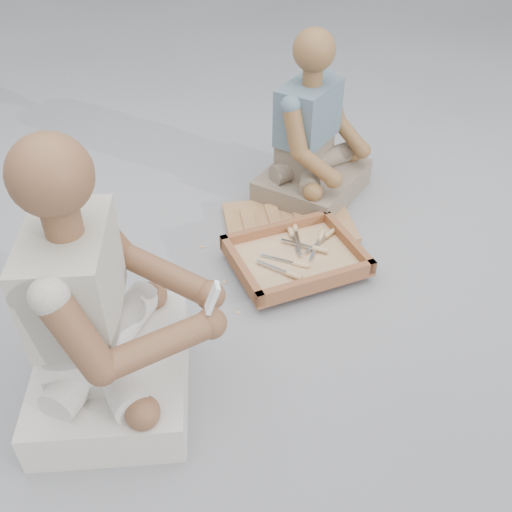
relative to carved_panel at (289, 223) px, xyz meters
name	(u,v)px	position (x,y,z in m)	size (l,w,h in m)	color
ground	(282,332)	(-0.33, -0.63, -0.02)	(60.00, 60.00, 0.00)	#97989D
carved_panel	(289,223)	(0.00, 0.00, 0.00)	(0.61, 0.40, 0.04)	olive
tool_tray	(296,257)	(-0.11, -0.30, 0.04)	(0.55, 0.44, 0.07)	brown
chisel_0	(327,236)	(0.08, -0.23, 0.06)	(0.20, 0.12, 0.02)	silver
chisel_1	(291,234)	(-0.06, -0.16, 0.06)	(0.07, 0.22, 0.02)	silver
chisel_2	(295,228)	(-0.03, -0.13, 0.07)	(0.09, 0.21, 0.02)	silver
chisel_3	(320,239)	(0.04, -0.24, 0.06)	(0.16, 0.17, 0.02)	silver
chisel_4	(316,248)	(-0.01, -0.30, 0.06)	(0.16, 0.17, 0.02)	silver
chisel_5	(290,274)	(-0.20, -0.41, 0.06)	(0.14, 0.19, 0.02)	silver
chisel_6	(292,231)	(-0.05, -0.13, 0.05)	(0.08, 0.22, 0.02)	silver
chisel_7	(296,264)	(-0.13, -0.35, 0.05)	(0.17, 0.17, 0.02)	silver
wood_chip_0	(323,274)	(-0.02, -0.38, -0.02)	(0.02, 0.01, 0.00)	tan
wood_chip_1	(228,242)	(-0.32, 0.00, -0.02)	(0.02, 0.01, 0.00)	tan
wood_chip_2	(238,313)	(-0.45, -0.46, -0.02)	(0.02, 0.01, 0.00)	tan
wood_chip_3	(373,264)	(0.22, -0.41, -0.02)	(0.02, 0.01, 0.00)	tan
wood_chip_4	(293,220)	(0.04, 0.04, -0.02)	(0.02, 0.01, 0.00)	tan
wood_chip_5	(328,219)	(0.21, -0.02, -0.02)	(0.02, 0.01, 0.00)	tan
wood_chip_6	(225,282)	(-0.43, -0.26, -0.02)	(0.02, 0.01, 0.00)	tan
wood_chip_7	(342,259)	(0.11, -0.33, -0.02)	(0.02, 0.01, 0.00)	tan
wood_chip_8	(202,247)	(-0.44, 0.01, -0.02)	(0.02, 0.01, 0.00)	tan
wood_chip_9	(353,266)	(0.13, -0.39, -0.02)	(0.02, 0.01, 0.00)	tan
wood_chip_10	(305,222)	(0.09, 0.00, -0.02)	(0.02, 0.01, 0.00)	tan
wood_chip_11	(304,259)	(-0.05, -0.26, -0.02)	(0.02, 0.01, 0.00)	tan
wood_chip_12	(372,265)	(0.22, -0.41, -0.02)	(0.02, 0.01, 0.00)	tan
craftsman	(100,321)	(-0.99, -0.64, 0.31)	(0.74, 0.75, 0.98)	beige
companion	(313,145)	(0.23, 0.23, 0.26)	(0.69, 0.67, 0.85)	gray
mobile_phone	(212,298)	(-0.67, -0.82, 0.44)	(0.06, 0.05, 0.10)	white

